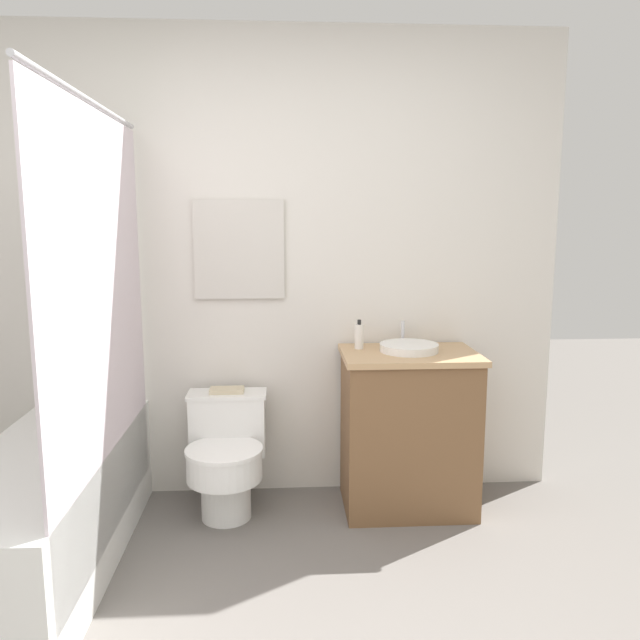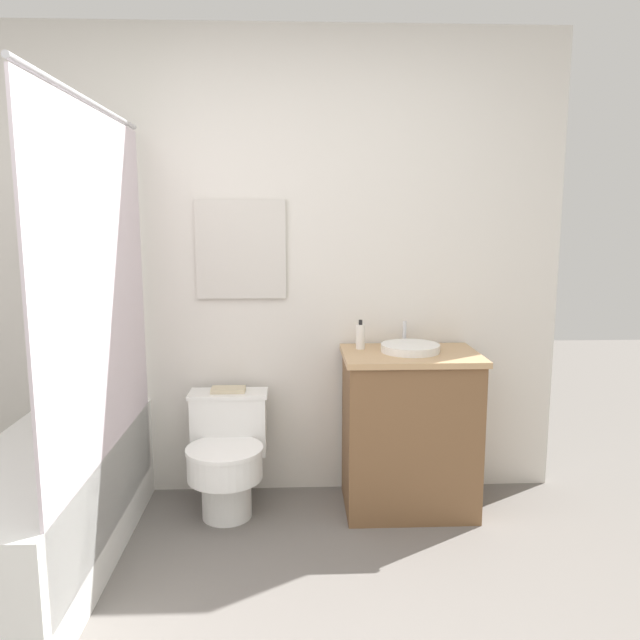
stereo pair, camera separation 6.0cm
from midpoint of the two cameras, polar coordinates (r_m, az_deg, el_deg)
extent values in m
cube|color=silver|center=(3.39, -6.63, 4.72)|extent=(3.32, 0.05, 2.50)
cube|color=beige|center=(3.36, -7.92, 6.40)|extent=(0.48, 0.02, 0.52)
cube|color=silver|center=(3.35, -7.93, 6.40)|extent=(0.45, 0.01, 0.49)
cube|color=white|center=(3.05, -24.32, -15.78)|extent=(0.57, 1.55, 0.53)
cube|color=silver|center=(2.73, -19.93, -0.93)|extent=(0.01, 1.42, 1.78)
cylinder|color=#B7B7BC|center=(2.73, -21.04, 18.25)|extent=(0.02, 1.42, 0.02)
cylinder|color=white|center=(3.35, -9.11, -15.62)|extent=(0.25, 0.25, 0.23)
cylinder|color=white|center=(3.23, -9.27, -12.99)|extent=(0.38, 0.38, 0.14)
cylinder|color=white|center=(3.20, -9.31, -11.66)|extent=(0.39, 0.39, 0.02)
cube|color=white|center=(3.41, -8.93, -9.44)|extent=(0.39, 0.18, 0.32)
cube|color=white|center=(3.36, -9.00, -6.72)|extent=(0.41, 0.19, 0.02)
cube|color=brown|center=(3.35, 7.52, -10.22)|extent=(0.67, 0.46, 0.81)
cube|color=tan|center=(3.23, 7.68, -3.19)|extent=(0.70, 0.49, 0.03)
cylinder|color=white|center=(3.24, 7.63, -2.51)|extent=(0.30, 0.30, 0.04)
cylinder|color=silver|center=(3.40, 7.07, -1.17)|extent=(0.02, 0.02, 0.13)
cylinder|color=silver|center=(3.28, 3.08, -1.52)|extent=(0.05, 0.05, 0.13)
cylinder|color=black|center=(3.26, 3.09, -0.19)|extent=(0.02, 0.02, 0.02)
cube|color=beige|center=(3.35, -9.01, -6.36)|extent=(0.18, 0.10, 0.02)
camera|label=1|loc=(0.03, -90.58, -0.10)|focal=35.00mm
camera|label=2|loc=(0.03, 89.42, 0.10)|focal=35.00mm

